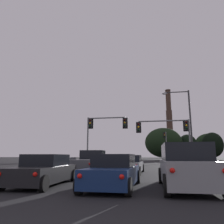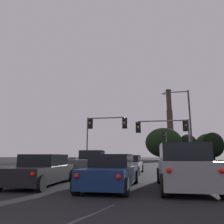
# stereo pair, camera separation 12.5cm
# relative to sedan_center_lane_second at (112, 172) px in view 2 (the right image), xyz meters

# --- Properties ---
(sedan_center_lane_second) EXTENTS (2.11, 4.75, 1.43)m
(sedan_center_lane_second) POSITION_rel_sedan_center_lane_second_xyz_m (0.00, 0.00, 0.00)
(sedan_center_lane_second) COLOR navy
(sedan_center_lane_second) RESTS_ON ground_plane
(sedan_left_lane_second) EXTENTS (2.15, 4.76, 1.43)m
(sedan_left_lane_second) POSITION_rel_sedan_center_lane_second_xyz_m (-3.43, 0.36, 0.00)
(sedan_left_lane_second) COLOR black
(sedan_left_lane_second) RESTS_ON ground_plane
(sedan_center_lane_front) EXTENTS (2.13, 4.76, 1.43)m
(sedan_center_lane_front) POSITION_rel_sedan_center_lane_second_xyz_m (-0.02, 8.34, 0.00)
(sedan_center_lane_front) COLOR gray
(sedan_center_lane_front) RESTS_ON ground_plane
(pickup_truck_left_lane_front) EXTENTS (2.35, 5.56, 1.82)m
(pickup_truck_left_lane_front) POSITION_rel_sedan_center_lane_second_xyz_m (-3.15, 7.14, 0.14)
(pickup_truck_left_lane_front) COLOR #4C4F54
(pickup_truck_left_lane_front) RESTS_ON ground_plane
(suv_right_lane_second) EXTENTS (2.12, 4.91, 1.86)m
(suv_right_lane_second) POSITION_rel_sedan_center_lane_second_xyz_m (3.04, 0.11, 0.23)
(suv_right_lane_second) COLOR gray
(suv_right_lane_second) RESTS_ON ground_plane
(traffic_light_overhead_left) EXTENTS (4.79, 0.50, 5.76)m
(traffic_light_overhead_left) POSITION_rel_sedan_center_lane_second_xyz_m (-3.86, 14.50, 3.71)
(traffic_light_overhead_left) COLOR slate
(traffic_light_overhead_left) RESTS_ON ground_plane
(traffic_light_far_right) EXTENTS (0.78, 0.50, 6.29)m
(traffic_light_far_right) POSITION_rel_sedan_center_lane_second_xyz_m (4.81, 36.65, 3.45)
(traffic_light_far_right) COLOR slate
(traffic_light_far_right) RESTS_ON ground_plane
(traffic_light_overhead_right) EXTENTS (5.91, 0.50, 5.28)m
(traffic_light_overhead_right) POSITION_rel_sedan_center_lane_second_xyz_m (3.85, 14.78, 3.39)
(traffic_light_overhead_right) COLOR slate
(traffic_light_overhead_right) RESTS_ON ground_plane
(street_lamp) EXTENTS (3.35, 0.36, 9.40)m
(street_lamp) POSITION_rel_sedan_center_lane_second_xyz_m (6.07, 17.68, 5.05)
(street_lamp) COLOR #38383A
(street_lamp) RESTS_ON ground_plane
(smokestack) EXTENTS (8.14, 8.14, 50.54)m
(smokestack) POSITION_rel_sedan_center_lane_second_xyz_m (16.35, 153.47, 19.15)
(smokestack) COLOR #3C2B22
(smokestack) RESTS_ON ground_plane
(treeline_center_right) EXTENTS (10.49, 9.44, 10.19)m
(treeline_center_right) POSITION_rel_sedan_center_lane_second_xyz_m (24.52, 82.03, 5.26)
(treeline_center_right) COLOR black
(treeline_center_right) RESTS_ON ground_plane
(treeline_far_right) EXTENTS (7.06, 6.35, 9.37)m
(treeline_far_right) POSITION_rel_sedan_center_lane_second_xyz_m (15.45, 76.01, 4.58)
(treeline_far_right) COLOR black
(treeline_far_right) RESTS_ON ground_plane
(treeline_left_mid) EXTENTS (7.47, 6.73, 9.83)m
(treeline_left_mid) POSITION_rel_sedan_center_lane_second_xyz_m (23.88, 74.55, 4.71)
(treeline_left_mid) COLOR black
(treeline_left_mid) RESTS_ON ground_plane
(treeline_right_mid) EXTENTS (13.51, 12.16, 11.69)m
(treeline_right_mid) POSITION_rel_sedan_center_lane_second_xyz_m (6.57, 73.47, 5.58)
(treeline_right_mid) COLOR black
(treeline_right_mid) RESTS_ON ground_plane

